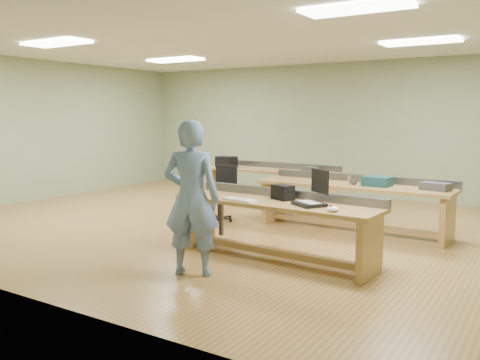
# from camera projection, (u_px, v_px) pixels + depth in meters

# --- Properties ---
(floor) EXTENTS (10.00, 10.00, 0.00)m
(floor) POSITION_uv_depth(u_px,v_px,m) (237.00, 225.00, 8.48)
(floor) COLOR #A0703C
(floor) RESTS_ON ground
(ceiling) EXTENTS (10.00, 10.00, 0.00)m
(ceiling) POSITION_uv_depth(u_px,v_px,m) (237.00, 41.00, 8.10)
(ceiling) COLOR silver
(ceiling) RESTS_ON wall_back
(wall_back) EXTENTS (10.00, 0.04, 3.00)m
(wall_back) POSITION_uv_depth(u_px,v_px,m) (331.00, 129.00, 11.65)
(wall_back) COLOR gray
(wall_back) RESTS_ON floor
(wall_front) EXTENTS (10.00, 0.04, 3.00)m
(wall_front) POSITION_uv_depth(u_px,v_px,m) (16.00, 148.00, 4.94)
(wall_front) COLOR gray
(wall_front) RESTS_ON floor
(wall_left) EXTENTS (0.04, 8.00, 3.00)m
(wall_left) POSITION_uv_depth(u_px,v_px,m) (42.00, 130.00, 10.94)
(wall_left) COLOR gray
(wall_left) RESTS_ON floor
(fluor_panels) EXTENTS (6.20, 3.50, 0.03)m
(fluor_panels) POSITION_uv_depth(u_px,v_px,m) (237.00, 43.00, 8.11)
(fluor_panels) COLOR white
(fluor_panels) RESTS_ON ceiling
(workbench_front) EXTENTS (2.75, 0.90, 0.86)m
(workbench_front) POSITION_uv_depth(u_px,v_px,m) (276.00, 216.00, 6.39)
(workbench_front) COLOR #B08D4A
(workbench_front) RESTS_ON floor
(workbench_mid) EXTENTS (3.07, 0.90, 0.86)m
(workbench_mid) POSITION_uv_depth(u_px,v_px,m) (353.00, 196.00, 7.97)
(workbench_mid) COLOR #B08D4A
(workbench_mid) RESTS_ON floor
(workbench_back) EXTENTS (2.79, 0.87, 0.86)m
(workbench_back) POSITION_uv_depth(u_px,v_px,m) (271.00, 179.00, 10.13)
(workbench_back) COLOR #B08D4A
(workbench_back) RESTS_ON floor
(person) EXTENTS (0.76, 0.63, 1.78)m
(person) POSITION_uv_depth(u_px,v_px,m) (191.00, 198.00, 5.73)
(person) COLOR #6482A4
(person) RESTS_ON floor
(laptop_base) EXTENTS (0.47, 0.45, 0.04)m
(laptop_base) POSITION_uv_depth(u_px,v_px,m) (309.00, 204.00, 6.03)
(laptop_base) COLOR black
(laptop_base) RESTS_ON workbench_front
(laptop_screen) EXTENTS (0.31, 0.22, 0.29)m
(laptop_screen) POSITION_uv_depth(u_px,v_px,m) (320.00, 181.00, 6.05)
(laptop_screen) COLOR black
(laptop_screen) RESTS_ON laptop_base
(keyboard) EXTENTS (0.49, 0.23, 0.03)m
(keyboard) POSITION_uv_depth(u_px,v_px,m) (240.00, 200.00, 6.36)
(keyboard) COLOR silver
(keyboard) RESTS_ON workbench_front
(trackball_mouse) EXTENTS (0.15, 0.17, 0.06)m
(trackball_mouse) POSITION_uv_depth(u_px,v_px,m) (333.00, 209.00, 5.66)
(trackball_mouse) COLOR white
(trackball_mouse) RESTS_ON workbench_front
(camera_bag) EXTENTS (0.33, 0.27, 0.19)m
(camera_bag) POSITION_uv_depth(u_px,v_px,m) (283.00, 192.00, 6.45)
(camera_bag) COLOR black
(camera_bag) RESTS_ON workbench_front
(task_chair) EXTENTS (0.53, 0.53, 0.95)m
(task_chair) POSITION_uv_depth(u_px,v_px,m) (221.00, 200.00, 8.81)
(task_chair) COLOR black
(task_chair) RESTS_ON floor
(parts_bin_teal) EXTENTS (0.42, 0.33, 0.14)m
(parts_bin_teal) POSITION_uv_depth(u_px,v_px,m) (377.00, 181.00, 7.72)
(parts_bin_teal) COLOR #133B40
(parts_bin_teal) RESTS_ON workbench_mid
(parts_bin_grey) EXTENTS (0.45, 0.34, 0.11)m
(parts_bin_grey) POSITION_uv_depth(u_px,v_px,m) (436.00, 186.00, 7.29)
(parts_bin_grey) COLOR #3A393C
(parts_bin_grey) RESTS_ON workbench_mid
(mug) EXTENTS (0.14, 0.14, 0.09)m
(mug) POSITION_uv_depth(u_px,v_px,m) (353.00, 181.00, 7.87)
(mug) COLOR #3A393C
(mug) RESTS_ON workbench_mid
(drinks_can) EXTENTS (0.07, 0.07, 0.12)m
(drinks_can) POSITION_uv_depth(u_px,v_px,m) (350.00, 180.00, 7.98)
(drinks_can) COLOR #B9BABE
(drinks_can) RESTS_ON workbench_mid
(storage_box_back) EXTENTS (0.41, 0.30, 0.22)m
(storage_box_back) POSITION_uv_depth(u_px,v_px,m) (226.00, 162.00, 10.51)
(storage_box_back) COLOR black
(storage_box_back) RESTS_ON workbench_back
(tray_back) EXTENTS (0.29, 0.23, 0.11)m
(tray_back) POSITION_uv_depth(u_px,v_px,m) (310.00, 169.00, 9.56)
(tray_back) COLOR #3A393C
(tray_back) RESTS_ON workbench_back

